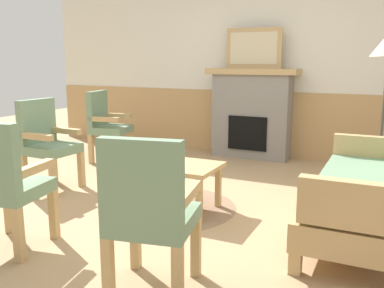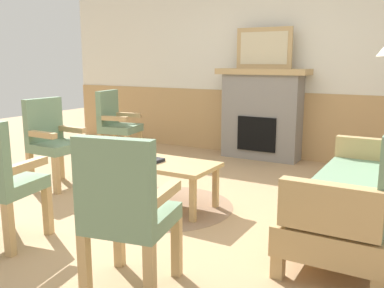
% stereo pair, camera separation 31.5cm
% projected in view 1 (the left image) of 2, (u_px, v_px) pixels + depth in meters
% --- Properties ---
extents(ground_plane, '(14.00, 14.00, 0.00)m').
position_uv_depth(ground_plane, '(177.00, 205.00, 4.10)').
color(ground_plane, tan).
extents(wall_back, '(7.20, 0.14, 2.70)m').
position_uv_depth(wall_back, '(258.00, 66.00, 6.14)').
color(wall_back, silver).
rests_on(wall_back, ground_plane).
extents(fireplace, '(1.30, 0.44, 1.28)m').
position_uv_depth(fireplace, '(252.00, 113.00, 6.05)').
color(fireplace, gray).
rests_on(fireplace, ground_plane).
extents(framed_picture, '(0.80, 0.04, 0.56)m').
position_uv_depth(framed_picture, '(254.00, 48.00, 5.87)').
color(framed_picture, tan).
rests_on(framed_picture, fireplace).
extents(couch, '(0.70, 1.80, 0.98)m').
position_uv_depth(couch, '(365.00, 189.00, 3.31)').
color(couch, tan).
rests_on(couch, ground_plane).
extents(coffee_table, '(0.96, 0.56, 0.44)m').
position_uv_depth(coffee_table, '(169.00, 168.00, 3.98)').
color(coffee_table, tan).
rests_on(coffee_table, ground_plane).
extents(round_rug, '(1.29, 1.29, 0.01)m').
position_uv_depth(round_rug, '(169.00, 207.00, 4.06)').
color(round_rug, '#896B51').
rests_on(round_rug, ground_plane).
extents(book_on_table, '(0.24, 0.19, 0.03)m').
position_uv_depth(book_on_table, '(153.00, 161.00, 3.99)').
color(book_on_table, black).
rests_on(book_on_table, coffee_table).
extents(armchair_near_fireplace, '(0.50, 0.50, 0.98)m').
position_uv_depth(armchair_near_fireplace, '(46.00, 140.00, 4.57)').
color(armchair_near_fireplace, tan).
rests_on(armchair_near_fireplace, ground_plane).
extents(armchair_by_window_left, '(0.56, 0.56, 0.98)m').
position_uv_depth(armchair_by_window_left, '(106.00, 123.00, 5.84)').
color(armchair_by_window_left, tan).
rests_on(armchair_by_window_left, ground_plane).
extents(armchair_front_left, '(0.56, 0.56, 0.98)m').
position_uv_depth(armchair_front_left, '(149.00, 209.00, 2.44)').
color(armchair_front_left, tan).
rests_on(armchair_front_left, ground_plane).
extents(armchair_front_center, '(0.55, 0.55, 0.98)m').
position_uv_depth(armchair_front_center, '(3.00, 180.00, 3.03)').
color(armchair_front_center, tan).
rests_on(armchair_front_center, ground_plane).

